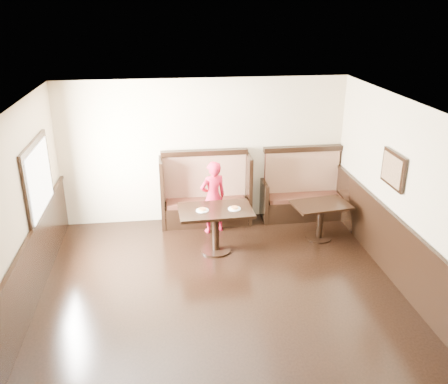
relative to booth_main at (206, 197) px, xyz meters
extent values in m
plane|color=black|center=(0.00, -3.30, -0.53)|extent=(7.00, 7.00, 0.00)
plane|color=#C3B08D|center=(0.00, 0.20, 0.87)|extent=(5.50, 0.00, 5.50)
plane|color=#C3B08D|center=(-2.75, -3.30, 0.87)|extent=(0.00, 7.00, 7.00)
plane|color=#C3B08D|center=(2.75, -3.30, 0.87)|extent=(0.00, 7.00, 7.00)
plane|color=white|center=(0.00, -3.30, 2.27)|extent=(7.00, 7.00, 0.00)
cube|color=black|center=(-2.72, -3.30, -0.03)|extent=(0.05, 6.90, 1.00)
cube|color=black|center=(2.72, -3.30, -0.03)|extent=(0.05, 6.90, 1.00)
cube|color=black|center=(-2.71, -1.40, 1.02)|extent=(0.05, 1.50, 1.20)
cube|color=white|center=(-2.69, -1.40, 1.02)|extent=(0.01, 1.30, 1.00)
cube|color=black|center=(2.71, -2.10, 1.17)|extent=(0.04, 0.70, 0.55)
cube|color=olive|center=(2.69, -2.10, 1.17)|extent=(0.01, 0.60, 0.45)
cube|color=black|center=(0.00, -0.08, -0.32)|extent=(1.60, 0.50, 0.42)
cube|color=#3B1C12|center=(0.00, -0.08, -0.07)|extent=(1.54, 0.46, 0.09)
cube|color=#450D10|center=(0.00, 0.13, 0.37)|extent=(1.60, 0.12, 0.92)
cube|color=black|center=(0.00, 0.13, 0.87)|extent=(1.68, 0.16, 0.10)
cube|color=black|center=(-0.84, 0.02, 0.15)|extent=(0.07, 0.72, 1.36)
cube|color=black|center=(0.84, 0.02, 0.15)|extent=(0.07, 0.72, 1.36)
cube|color=black|center=(1.95, -0.08, -0.32)|extent=(1.50, 0.50, 0.42)
cube|color=#3B1C12|center=(1.95, -0.08, -0.07)|extent=(1.44, 0.46, 0.09)
cube|color=#450D10|center=(1.95, 0.13, 0.37)|extent=(1.50, 0.12, 0.92)
cube|color=black|center=(1.95, 0.13, 0.87)|extent=(1.58, 0.16, 0.10)
cube|color=black|center=(1.16, 0.02, -0.13)|extent=(0.07, 0.72, 0.80)
cube|color=black|center=(2.74, 0.02, -0.13)|extent=(0.07, 0.72, 0.80)
cube|color=black|center=(0.06, -1.21, 0.25)|extent=(1.28, 0.83, 0.05)
cylinder|color=black|center=(0.06, -1.21, -0.15)|extent=(0.13, 0.13, 0.73)
cylinder|color=black|center=(0.06, -1.21, -0.51)|extent=(0.54, 0.54, 0.03)
cube|color=black|center=(2.01, -0.99, 0.15)|extent=(1.08, 0.79, 0.05)
cylinder|color=black|center=(2.01, -0.99, -0.20)|extent=(0.11, 0.11, 0.64)
cylinder|color=black|center=(2.01, -0.99, -0.51)|extent=(0.47, 0.47, 0.03)
imported|color=red|center=(0.10, -0.44, 0.17)|extent=(0.59, 0.48, 1.40)
cylinder|color=white|center=(-0.17, -1.24, 0.28)|extent=(0.22, 0.22, 0.01)
cylinder|color=tan|center=(-0.17, -1.24, 0.29)|extent=(0.13, 0.13, 0.02)
cylinder|color=#EABA54|center=(-0.17, -1.24, 0.31)|extent=(0.12, 0.12, 0.01)
cylinder|color=white|center=(0.38, -1.24, 0.28)|extent=(0.22, 0.22, 0.01)
cylinder|color=tan|center=(0.38, -1.24, 0.29)|extent=(0.13, 0.13, 0.02)
cylinder|color=#EABA54|center=(0.38, -1.24, 0.31)|extent=(0.12, 0.12, 0.01)
camera|label=1|loc=(-0.75, -8.55, 3.57)|focal=38.00mm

